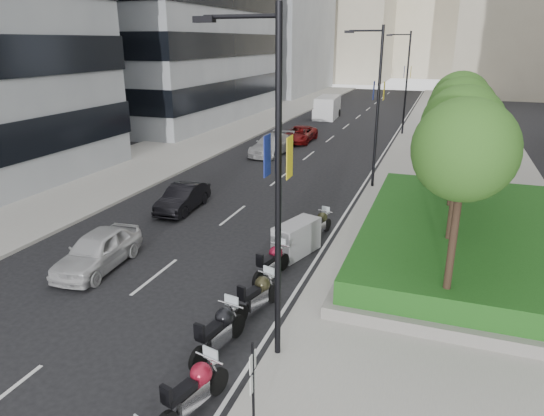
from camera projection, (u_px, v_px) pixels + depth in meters
The scene contains 26 objects.
ground at pixel (123, 345), 13.75m from camera, with size 160.00×160.00×0.00m, color black.
sidewalk_right at pixel (457, 151), 37.56m from camera, with size 10.00×100.00×0.15m, color #9E9B93.
sidewalk_left at pixel (213, 135), 44.25m from camera, with size 8.00×100.00×0.15m, color #9E9B93.
lane_edge at pixel (387, 147), 39.27m from camera, with size 0.12×100.00×0.01m, color silver.
lane_centre at pixel (325, 143), 40.93m from camera, with size 0.12×100.00×0.01m, color silver.
planter at pixel (486, 248), 19.36m from camera, with size 10.00×14.00×0.40m, color gray.
hedge at pixel (488, 234), 19.16m from camera, with size 9.40×13.40×0.80m, color #1A4714.
tree_0 at pixel (465, 151), 12.84m from camera, with size 2.80×2.80×6.30m.
tree_1 at pixel (463, 127), 16.40m from camera, with size 2.80×2.80×6.30m.
tree_2 at pixel (461, 112), 19.96m from camera, with size 2.80×2.80×6.30m.
tree_3 at pixel (460, 101), 23.52m from camera, with size 2.80×2.80×6.30m.
lamp_post_0 at pixel (272, 178), 11.67m from camera, with size 2.34×0.45×9.00m.
lamp_post_1 at pixel (375, 100), 26.80m from camera, with size 2.34×0.45×9.00m.
lamp_post_2 at pixel (405, 78), 42.82m from camera, with size 2.34×0.45×9.00m.
parking_sign at pixel (253, 386), 9.97m from camera, with size 0.06×0.32×2.50m.
motorcycle_1 at pixel (194, 390), 11.04m from camera, with size 0.90×2.38×1.20m.
motorcycle_2 at pixel (219, 331), 13.27m from camera, with size 0.82×2.46×1.23m.
motorcycle_3 at pixel (258, 295), 15.25m from camera, with size 0.94×2.26×1.16m.
motorcycle_4 at pixel (272, 263), 17.46m from camera, with size 0.82×2.31×1.16m.
motorcycle_5 at pixel (297, 239), 19.42m from camera, with size 1.54×2.41×1.36m.
motorcycle_6 at pixel (320, 224), 21.29m from camera, with size 0.77×2.06×1.04m.
car_a at pixel (98, 250), 18.24m from camera, with size 1.71×4.24×1.44m, color silver.
car_b at pixel (183, 198), 24.57m from camera, with size 1.38×3.96×1.30m, color black.
car_c at pixel (272, 145), 36.67m from camera, with size 2.10×5.17×1.50m, color #ACABAE.
car_d at pixel (300, 134), 41.23m from camera, with size 2.19×4.75×1.32m, color #670C0C.
delivery_van at pixel (327, 108), 53.72m from camera, with size 2.49×5.71×2.34m.
Camera 1 is at (7.93, -9.61, 8.19)m, focal length 32.00 mm.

